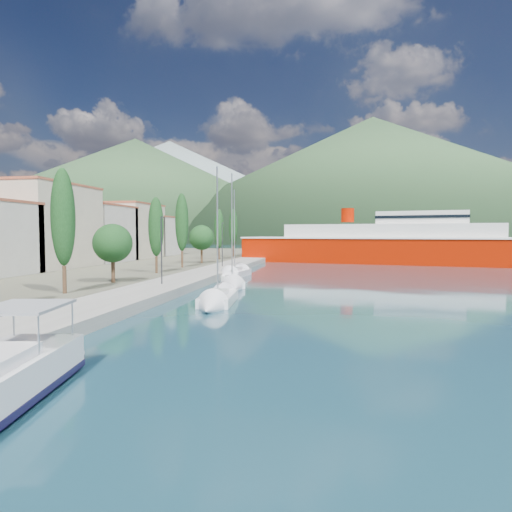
# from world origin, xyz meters

# --- Properties ---
(ground) EXTENTS (1400.00, 1400.00, 0.00)m
(ground) POSITION_xyz_m (0.00, 120.00, 0.00)
(ground) COLOR #183B48
(quay) EXTENTS (5.00, 88.00, 0.80)m
(quay) POSITION_xyz_m (-9.00, 26.00, 0.40)
(quay) COLOR gray
(quay) RESTS_ON ground
(hills_far) EXTENTS (1480.00, 900.00, 180.00)m
(hills_far) POSITION_xyz_m (138.59, 618.73, 77.39)
(hills_far) COLOR gray
(hills_far) RESTS_ON ground
(hills_near) EXTENTS (1010.00, 520.00, 115.00)m
(hills_near) POSITION_xyz_m (98.04, 372.50, 49.18)
(hills_near) COLOR #2F4E2D
(hills_near) RESTS_ON ground
(town_buildings) EXTENTS (9.20, 69.20, 11.30)m
(town_buildings) POSITION_xyz_m (-32.00, 36.91, 5.57)
(town_buildings) COLOR beige
(town_buildings) RESTS_ON land_strip
(tree_row) EXTENTS (3.91, 66.02, 10.13)m
(tree_row) POSITION_xyz_m (-14.24, 32.07, 5.62)
(tree_row) COLOR #47301E
(tree_row) RESTS_ON land_strip
(lamp_posts) EXTENTS (0.15, 45.76, 6.06)m
(lamp_posts) POSITION_xyz_m (-9.00, 14.87, 4.08)
(lamp_posts) COLOR #2D2D33
(lamp_posts) RESTS_ON quay
(sailboat_near) EXTENTS (3.09, 8.01, 11.24)m
(sailboat_near) POSITION_xyz_m (-2.23, 9.38, 0.30)
(sailboat_near) COLOR silver
(sailboat_near) RESTS_ON ground
(sailboat_mid) EXTENTS (4.59, 8.83, 12.30)m
(sailboat_mid) POSITION_xyz_m (-3.53, 20.55, 0.30)
(sailboat_mid) COLOR silver
(sailboat_mid) RESTS_ON ground
(sailboat_far) EXTENTS (3.16, 8.17, 11.76)m
(sailboat_far) POSITION_xyz_m (-6.04, 29.70, 0.33)
(sailboat_far) COLOR silver
(sailboat_far) RESTS_ON ground
(ferry) EXTENTS (54.33, 20.66, 10.56)m
(ferry) POSITION_xyz_m (16.00, 60.05, 3.21)
(ferry) COLOR #A21400
(ferry) RESTS_ON ground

